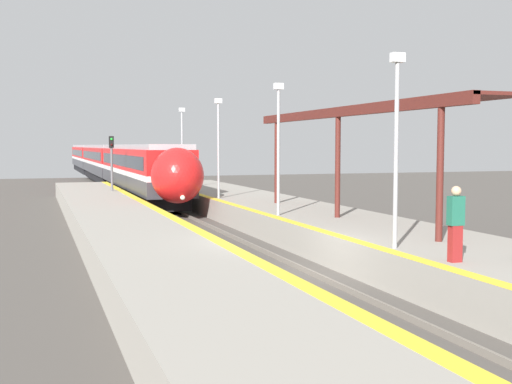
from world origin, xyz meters
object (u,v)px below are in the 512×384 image
person_waiting (456,222)px  lamppost_mid (278,140)px  lamppost_farthest (182,142)px  railway_signal (112,164)px  lamppost_far (218,141)px  lamppost_near (396,137)px  train (106,161)px

person_waiting → lamppost_mid: (-0.27, 10.77, 2.01)m
person_waiting → lamppost_mid: size_ratio=0.35×
lamppost_farthest → person_waiting: bearing=-89.5°
railway_signal → lamppost_far: (4.60, -7.18, 1.33)m
lamppost_near → lamppost_farthest: same height
railway_signal → lamppost_mid: (4.60, -15.75, 1.33)m
lamppost_far → person_waiting: bearing=-89.2°
train → railway_signal: bearing=-95.2°
lamppost_mid → lamppost_farthest: same height
train → lamppost_farthest: lamppost_farthest is taller
lamppost_farthest → lamppost_far: bearing=-90.0°
train → lamppost_far: 33.50m
railway_signal → lamppost_near: (4.60, -24.32, 1.33)m
lamppost_near → lamppost_farthest: size_ratio=1.00×
train → person_waiting: 52.78m
lamppost_farthest → train: bearing=95.1°
train → lamppost_mid: bearing=-87.0°
lamppost_near → lamppost_far: bearing=90.0°
person_waiting → lamppost_farthest: 27.98m
train → lamppost_mid: 42.04m
train → lamppost_far: (2.21, -33.38, 1.79)m
railway_signal → lamppost_mid: lamppost_mid is taller
person_waiting → railway_signal: size_ratio=0.41×
person_waiting → lamppost_far: 19.45m
railway_signal → lamppost_far: 8.63m
train → person_waiting: size_ratio=39.50×
person_waiting → lamppost_farthest: (-0.27, 27.91, 2.01)m
lamppost_near → train: bearing=92.5°
lamppost_near → lamppost_mid: same height
railway_signal → lamppost_near: 24.79m
lamppost_farthest → lamppost_near: bearing=-90.0°
lamppost_near → lamppost_far: size_ratio=1.00×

